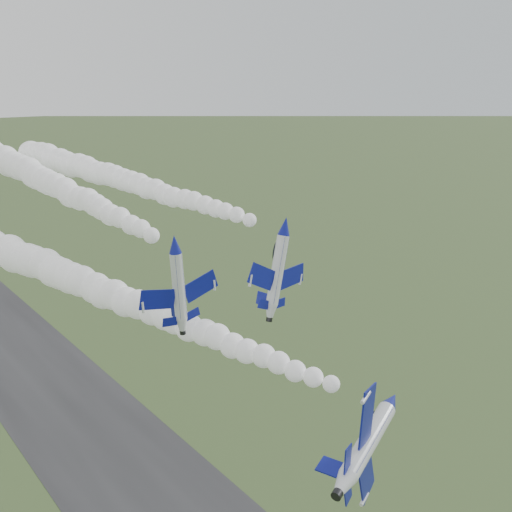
# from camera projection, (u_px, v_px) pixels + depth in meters

# --- Properties ---
(jet_lead) EXTENTS (6.39, 14.05, 11.84)m
(jet_lead) POSITION_uv_depth(u_px,v_px,m) (393.00, 402.00, 54.81)
(jet_lead) COLOR silver
(smoke_trail_jet_lead) EXTENTS (26.25, 62.56, 5.20)m
(smoke_trail_jet_lead) POSITION_uv_depth(u_px,v_px,m) (122.00, 298.00, 72.60)
(smoke_trail_jet_lead) COLOR white
(jet_pair_left) EXTENTS (9.38, 11.30, 2.81)m
(jet_pair_left) POSITION_uv_depth(u_px,v_px,m) (175.00, 244.00, 58.74)
(jet_pair_left) COLOR silver
(smoke_trail_jet_pair_left) EXTENTS (6.79, 70.46, 5.09)m
(smoke_trail_jet_pair_left) POSITION_uv_depth(u_px,v_px,m) (43.00, 179.00, 85.99)
(smoke_trail_jet_pair_left) COLOR white
(jet_pair_right) EXTENTS (10.75, 13.07, 3.93)m
(jet_pair_right) POSITION_uv_depth(u_px,v_px,m) (286.00, 226.00, 68.94)
(jet_pair_right) COLOR silver
(smoke_trail_jet_pair_right) EXTENTS (15.71, 62.64, 4.79)m
(smoke_trail_jet_pair_right) POSITION_uv_depth(u_px,v_px,m) (118.00, 179.00, 90.91)
(smoke_trail_jet_pair_right) COLOR white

